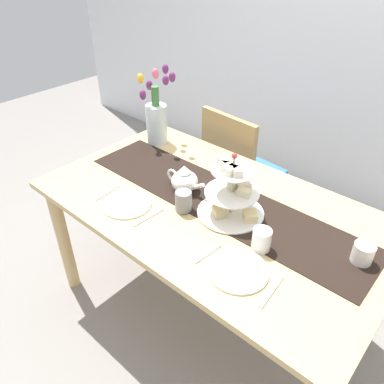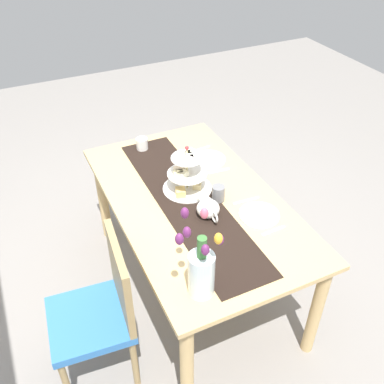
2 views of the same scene
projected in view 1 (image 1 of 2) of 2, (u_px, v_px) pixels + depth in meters
ground_plane at (208, 309)px, 2.19m from camera, size 8.00×8.00×0.00m
room_wall_rear at (369, 26)px, 2.41m from camera, size 6.00×0.08×2.60m
dining_table at (212, 222)px, 1.81m from camera, size 1.63×0.94×0.76m
chair_left at (238, 168)px, 2.51m from camera, size 0.46×0.46×0.91m
table_runner at (218, 200)px, 1.78m from camera, size 1.48×0.34×0.00m
tiered_cake_stand at (233, 194)px, 1.64m from camera, size 0.30×0.30×0.30m
teapot at (184, 180)px, 1.82m from camera, size 0.24×0.13×0.14m
tulip_vase at (157, 118)px, 2.19m from camera, size 0.21×0.23×0.46m
cream_jug at (363, 253)px, 1.43m from camera, size 0.08×0.08×0.08m
dinner_plate_left at (127, 204)px, 1.75m from camera, size 0.23×0.23×0.01m
fork_left at (107, 192)px, 1.83m from camera, size 0.02×0.15×0.01m
knife_left at (148, 217)px, 1.67m from camera, size 0.02×0.17×0.01m
dinner_plate_right at (238, 271)px, 1.41m from camera, size 0.23×0.23×0.01m
fork_right at (208, 253)px, 1.49m from camera, size 0.03×0.15×0.01m
knife_right at (272, 291)px, 1.33m from camera, size 0.03×0.17×0.01m
mug_grey at (183, 201)px, 1.69m from camera, size 0.08×0.08×0.09m
mug_white_text at (262, 240)px, 1.48m from camera, size 0.08×0.08×0.09m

